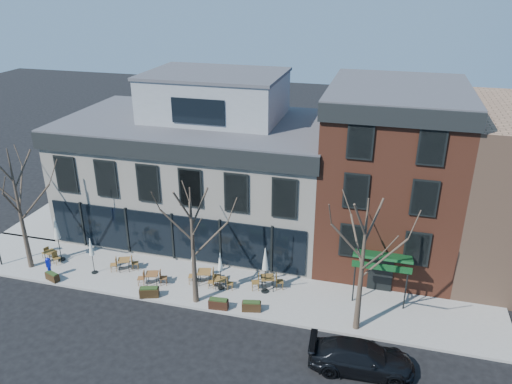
% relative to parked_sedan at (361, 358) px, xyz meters
% --- Properties ---
extents(ground, '(120.00, 120.00, 0.00)m').
position_rel_parked_sedan_xyz_m(ground, '(-12.44, 6.76, -0.72)').
color(ground, black).
rests_on(ground, ground).
extents(sidewalk_front, '(33.50, 4.70, 0.15)m').
position_rel_parked_sedan_xyz_m(sidewalk_front, '(-9.19, 4.61, -0.64)').
color(sidewalk_front, gray).
rests_on(sidewalk_front, ground).
extents(sidewalk_side, '(4.50, 12.00, 0.15)m').
position_rel_parked_sedan_xyz_m(sidewalk_side, '(-23.69, 12.76, -0.64)').
color(sidewalk_side, gray).
rests_on(sidewalk_side, ground).
extents(corner_building, '(18.39, 10.39, 11.10)m').
position_rel_parked_sedan_xyz_m(corner_building, '(-12.37, 11.83, 4.01)').
color(corner_building, silver).
rests_on(corner_building, ground).
extents(red_brick_building, '(8.20, 11.78, 11.18)m').
position_rel_parked_sedan_xyz_m(red_brick_building, '(0.56, 11.74, 4.92)').
color(red_brick_building, brown).
rests_on(red_brick_building, ground).
extents(tree_corner, '(3.93, 3.98, 7.92)m').
position_rel_parked_sedan_xyz_m(tree_corner, '(-20.93, 3.56, 3.53)').
color(tree_corner, '#382B21').
rests_on(tree_corner, sidewalk_front).
extents(tree_mid, '(3.50, 3.55, 7.04)m').
position_rel_parked_sedan_xyz_m(tree_mid, '(-9.43, 2.86, 3.08)').
color(tree_mid, '#382B21').
rests_on(tree_mid, sidewalk_front).
extents(tree_right, '(3.72, 3.77, 7.48)m').
position_rel_parked_sedan_xyz_m(tree_right, '(-0.43, 2.86, 3.30)').
color(tree_right, '#382B21').
rests_on(tree_right, sidewalk_front).
extents(parked_sedan, '(5.05, 2.31, 1.43)m').
position_rel_parked_sedan_xyz_m(parked_sedan, '(0.00, 0.00, 0.00)').
color(parked_sedan, black).
rests_on(parked_sedan, ground).
extents(call_box, '(0.28, 0.28, 1.41)m').
position_rel_parked_sedan_xyz_m(call_box, '(-18.98, 2.82, 0.18)').
color(call_box, '#0C169D').
rests_on(call_box, sidewalk_front).
extents(cafe_set_0, '(1.67, 0.97, 0.86)m').
position_rel_parked_sedan_xyz_m(cafe_set_0, '(-20.08, 4.46, -0.12)').
color(cafe_set_0, brown).
rests_on(cafe_set_0, sidewalk_front).
extents(cafe_set_1, '(1.80, 1.12, 0.93)m').
position_rel_parked_sedan_xyz_m(cafe_set_1, '(-14.95, 4.73, -0.09)').
color(cafe_set_1, brown).
rests_on(cafe_set_1, sidewalk_front).
extents(cafe_set_2, '(1.83, 0.95, 0.94)m').
position_rel_parked_sedan_xyz_m(cafe_set_2, '(-12.55, 3.73, -0.08)').
color(cafe_set_2, brown).
rests_on(cafe_set_2, sidewalk_front).
extents(cafe_set_3, '(2.02, 0.95, 1.04)m').
position_rel_parked_sedan_xyz_m(cafe_set_3, '(-9.58, 4.65, -0.03)').
color(cafe_set_3, brown).
rests_on(cafe_set_3, sidewalk_front).
extents(cafe_set_4, '(1.57, 0.69, 0.81)m').
position_rel_parked_sedan_xyz_m(cafe_set_4, '(-8.49, 4.41, -0.15)').
color(cafe_set_4, brown).
rests_on(cafe_set_4, sidewalk_front).
extents(cafe_set_5, '(1.97, 1.08, 1.01)m').
position_rel_parked_sedan_xyz_m(cafe_set_5, '(-5.80, 5.06, -0.04)').
color(cafe_set_5, brown).
rests_on(cafe_set_5, sidewalk_front).
extents(umbrella_0, '(0.49, 0.49, 3.08)m').
position_rel_parked_sedan_xyz_m(umbrella_0, '(-19.55, 4.75, 1.61)').
color(umbrella_0, black).
rests_on(umbrella_0, sidewalk_front).
extents(umbrella_1, '(0.39, 0.39, 2.45)m').
position_rel_parked_sedan_xyz_m(umbrella_1, '(-16.63, 3.95, 1.16)').
color(umbrella_1, black).
rests_on(umbrella_1, sidewalk_front).
extents(umbrella_2, '(0.42, 0.42, 2.60)m').
position_rel_parked_sedan_xyz_m(umbrella_2, '(-10.29, 4.83, 1.27)').
color(umbrella_2, black).
rests_on(umbrella_2, sidewalk_front).
extents(umbrella_3, '(0.39, 0.39, 2.45)m').
position_rel_parked_sedan_xyz_m(umbrella_3, '(-8.46, 4.39, 1.16)').
color(umbrella_3, black).
rests_on(umbrella_3, sidewalk_front).
extents(umbrella_4, '(0.47, 0.47, 2.93)m').
position_rel_parked_sedan_xyz_m(umbrella_4, '(-5.87, 4.76, 1.50)').
color(umbrella_4, black).
rests_on(umbrella_4, sidewalk_front).
extents(planter_0, '(1.00, 0.66, 0.52)m').
position_rel_parked_sedan_xyz_m(planter_0, '(-18.64, 2.56, -0.31)').
color(planter_0, '#322110').
rests_on(planter_0, sidewalk_front).
extents(planter_1, '(1.18, 0.76, 0.61)m').
position_rel_parked_sedan_xyz_m(planter_1, '(-12.19, 2.56, -0.26)').
color(planter_1, '#302110').
rests_on(planter_1, sidewalk_front).
extents(planter_2, '(1.12, 0.53, 0.61)m').
position_rel_parked_sedan_xyz_m(planter_2, '(-7.98, 2.56, -0.27)').
color(planter_2, '#321A10').
rests_on(planter_2, sidewalk_front).
extents(planter_3, '(1.11, 0.63, 0.59)m').
position_rel_parked_sedan_xyz_m(planter_3, '(-6.15, 2.84, -0.28)').
color(planter_3, '#322010').
rests_on(planter_3, sidewalk_front).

